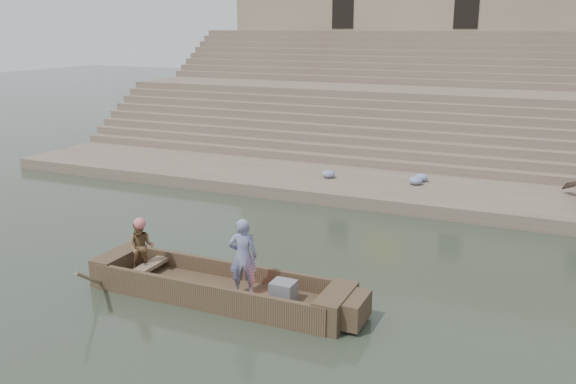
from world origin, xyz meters
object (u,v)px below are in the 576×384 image
Objects in this scene: standing_man at (243,256)px; rowing_man at (141,247)px; main_rowboat at (219,293)px; television at (283,291)px.

standing_man is 2.50m from rowing_man.
rowing_man is at bearing 179.69° from main_rowboat.
standing_man reaches higher than television.
television is (1.45, 0.00, 0.31)m from main_rowboat.
main_rowboat is 4.18× the size of rowing_man.
main_rowboat is at bearing -23.29° from standing_man.
standing_man is 3.42× the size of television.
television is at bearing 0.00° from main_rowboat.
rowing_man is at bearing -23.26° from standing_man.
rowing_man is (-1.90, 0.01, 0.71)m from main_rowboat.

